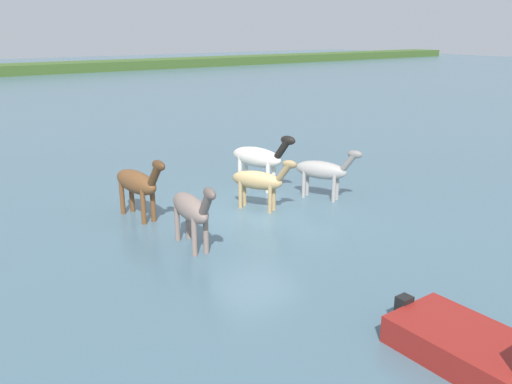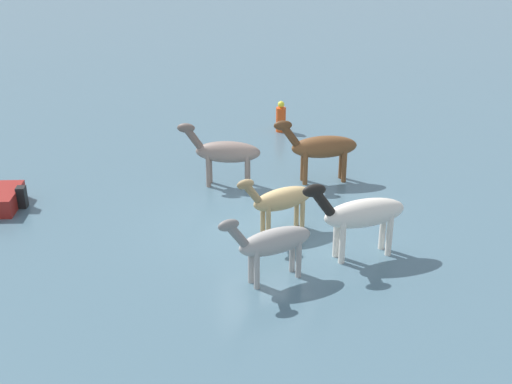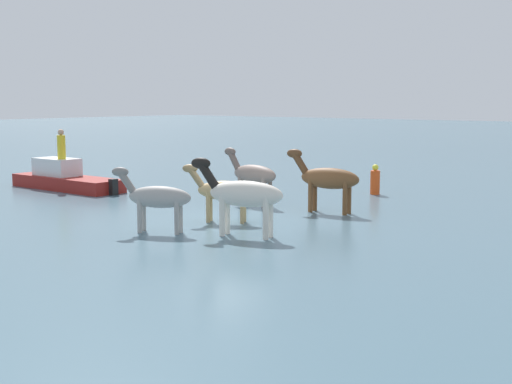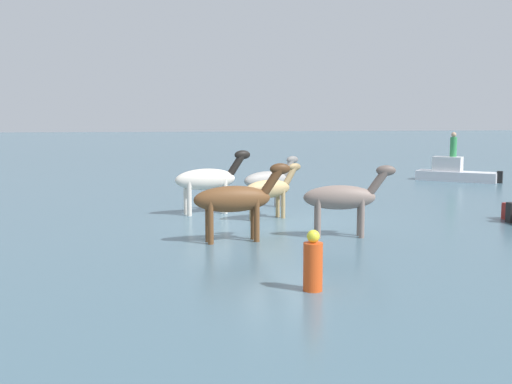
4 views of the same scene
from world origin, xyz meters
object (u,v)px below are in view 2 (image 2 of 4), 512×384
(horse_dark_mare, at_px, (321,147))
(horse_chestnut_trailing, at_px, (361,214))
(horse_pinto_flank, at_px, (280,200))
(horse_mid_herd, at_px, (272,242))
(horse_lead, at_px, (225,152))
(buoy_channel_marker, at_px, (281,118))

(horse_dark_mare, height_order, horse_chestnut_trailing, horse_chestnut_trailing)
(horse_pinto_flank, height_order, horse_mid_herd, horse_mid_herd)
(horse_pinto_flank, height_order, horse_chestnut_trailing, horse_chestnut_trailing)
(horse_mid_herd, xyz_separation_m, horse_chestnut_trailing, (-1.03, 2.15, 0.16))
(horse_dark_mare, distance_m, horse_chestnut_trailing, 4.65)
(horse_mid_herd, height_order, horse_chestnut_trailing, horse_chestnut_trailing)
(horse_pinto_flank, distance_m, horse_dark_mare, 3.65)
(horse_pinto_flank, bearing_deg, horse_lead, -93.41)
(horse_mid_herd, distance_m, buoy_channel_marker, 10.46)
(horse_lead, xyz_separation_m, horse_dark_mare, (-0.19, 2.86, 0.04))
(horse_pinto_flank, relative_size, horse_mid_herd, 0.95)
(horse_pinto_flank, bearing_deg, horse_dark_mare, -140.99)
(horse_pinto_flank, bearing_deg, horse_mid_herd, 53.91)
(horse_dark_mare, relative_size, buoy_channel_marker, 2.25)
(horse_lead, height_order, horse_chestnut_trailing, horse_chestnut_trailing)
(horse_lead, distance_m, horse_dark_mare, 2.87)
(horse_pinto_flank, relative_size, horse_chestnut_trailing, 0.79)
(horse_dark_mare, xyz_separation_m, horse_chestnut_trailing, (4.64, 0.35, 0.03))
(horse_dark_mare, relative_size, horse_mid_herd, 1.17)
(horse_mid_herd, bearing_deg, horse_dark_mare, -132.65)
(buoy_channel_marker, bearing_deg, horse_dark_mare, 10.34)
(horse_lead, bearing_deg, buoy_channel_marker, -105.49)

